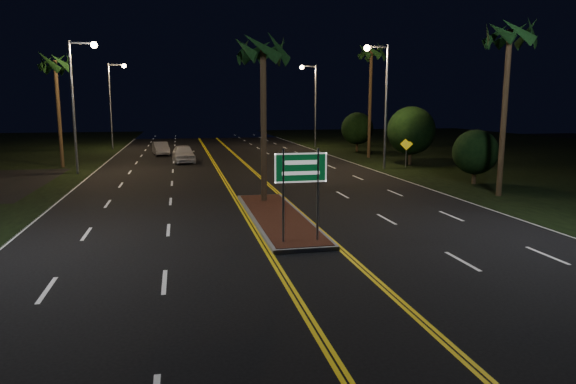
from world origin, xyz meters
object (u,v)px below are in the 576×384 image
object	(u,v)px
streetlight_right_far	(312,96)
palm_median	(263,50)
streetlight_left_far	(114,96)
shrub_near	(475,152)
palm_left_far	(55,64)
palm_right_near	(510,35)
streetlight_left_mid	(78,91)
shrub_far	(357,128)
highway_sign	(301,176)
warning_sign	(406,148)
car_far	(161,147)
streetlight_right_mid	(382,92)
car_near	(183,152)
shrub_mid	(411,131)
median_island	(278,217)
palm_right_far	(371,54)

from	to	relation	value
streetlight_right_far	palm_median	distance (m)	33.28
streetlight_left_far	shrub_near	bearing A→B (deg)	-51.21
palm_left_far	palm_right_near	world-z (taller)	palm_right_near
shrub_near	streetlight_left_mid	bearing A→B (deg)	157.48
palm_median	shrub_far	xyz separation A→B (m)	(13.80, 25.50, -4.94)
highway_sign	streetlight_right_far	xyz separation A→B (m)	(10.61, 39.20, 3.25)
palm_median	warning_sign	distance (m)	18.67
car_far	warning_sign	size ratio (longest dim) A/B	1.90
palm_right_near	streetlight_right_mid	bearing A→B (deg)	98.94
palm_median	warning_sign	world-z (taller)	palm_median
streetlight_left_far	streetlight_right_mid	distance (m)	30.57
car_near	car_far	bearing A→B (deg)	102.47
shrub_mid	car_far	distance (m)	23.41
palm_left_far	shrub_near	size ratio (longest dim) A/B	2.67
palm_median	car_near	xyz separation A→B (m)	(-3.66, 19.07, -6.42)
median_island	streetlight_right_far	size ratio (longest dim) A/B	1.14
streetlight_right_mid	streetlight_right_far	bearing A→B (deg)	90.00
car_near	palm_right_near	bearing A→B (deg)	-54.52
shrub_mid	warning_sign	xyz separation A→B (m)	(-1.00, -1.42, -1.27)
palm_left_far	palm_right_far	size ratio (longest dim) A/B	0.85
warning_sign	highway_sign	bearing A→B (deg)	-101.28
palm_right_far	shrub_mid	xyz separation A→B (m)	(1.20, -6.00, -6.42)
shrub_mid	palm_left_far	bearing A→B (deg)	171.51
palm_left_far	palm_right_far	bearing A→B (deg)	4.47
highway_sign	streetlight_left_mid	xyz separation A→B (m)	(-10.61, 21.20, 3.25)
palm_median	palm_right_near	xyz separation A→B (m)	(12.50, -0.50, 0.94)
palm_right_near	shrub_near	world-z (taller)	palm_right_near
streetlight_left_far	palm_right_far	distance (m)	27.50
warning_sign	median_island	bearing A→B (deg)	-107.81
streetlight_left_mid	palm_left_far	bearing A→B (deg)	118.67
streetlight_left_far	warning_sign	world-z (taller)	streetlight_left_far
streetlight_right_far	palm_right_far	size ratio (longest dim) A/B	0.87
streetlight_left_far	streetlight_right_mid	world-z (taller)	same
median_island	shrub_near	size ratio (longest dim) A/B	3.11
streetlight_left_mid	warning_sign	xyz separation A→B (m)	(23.61, -1.42, -4.20)
shrub_near	shrub_far	xyz separation A→B (m)	(0.30, 22.00, 0.39)
palm_right_far	car_far	bearing A→B (deg)	160.75
palm_median	shrub_mid	distance (m)	19.97
median_island	car_far	size ratio (longest dim) A/B	2.38
palm_left_far	shrub_near	xyz separation A→B (m)	(26.30, -14.00, -5.80)
highway_sign	car_far	size ratio (longest dim) A/B	0.74
streetlight_left_far	palm_left_far	size ratio (longest dim) A/B	1.02
streetlight_left_far	palm_right_near	size ratio (longest dim) A/B	0.97
shrub_mid	shrub_far	size ratio (longest dim) A/B	1.17
palm_right_far	warning_sign	xyz separation A→B (m)	(0.20, -7.42, -7.69)
palm_right_near	shrub_far	bearing A→B (deg)	87.14
highway_sign	palm_left_far	xyz separation A→B (m)	(-12.80, 25.20, 5.34)
car_near	shrub_near	bearing A→B (deg)	-46.29
shrub_mid	car_far	world-z (taller)	shrub_mid
median_island	warning_sign	world-z (taller)	warning_sign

